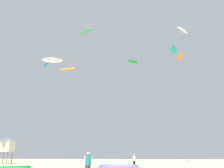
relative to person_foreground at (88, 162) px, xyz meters
name	(u,v)px	position (x,y,z in m)	size (l,w,h in m)	color
person_foreground	(88,162)	(0.00, 0.00, 0.00)	(0.56, 0.40, 1.79)	#2D2D33
person_midground	(134,160)	(2.97, 13.80, -0.13)	(0.41, 0.38, 1.57)	black
kite_grounded_mid	(119,167)	(1.48, 8.81, -0.79)	(4.55, 1.64, 0.54)	#E5598C
lifeguard_tower	(7,144)	(-17.85, 20.66, 2.01)	(2.30, 2.30, 4.15)	#8C704C
kite_aloft_0	(86,31)	(-3.37, 12.71, 17.44)	(2.71, 1.98, 0.68)	green
kite_aloft_1	(173,50)	(11.53, 31.78, 22.15)	(2.54, 4.64, 0.96)	#19B29E
kite_aloft_2	(52,60)	(-12.22, 23.55, 17.56)	(4.08, 2.03, 1.01)	white
kite_aloft_3	(180,57)	(11.56, 24.99, 17.75)	(1.17, 3.41, 0.47)	orange
kite_aloft_4	(183,30)	(13.07, 28.12, 24.76)	(3.35, 3.96, 0.84)	white
kite_aloft_5	(46,64)	(-16.38, 30.85, 19.57)	(2.41, 2.46, 0.36)	blue
kite_aloft_6	(133,62)	(2.62, 35.34, 21.11)	(2.90, 2.62, 0.75)	green
kite_aloft_7	(67,69)	(-5.46, 11.30, 11.24)	(2.40, 1.10, 0.44)	orange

